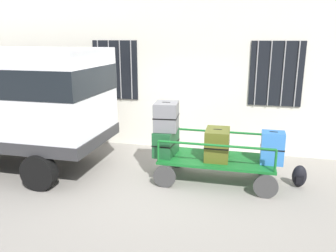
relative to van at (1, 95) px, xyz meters
name	(u,v)px	position (x,y,z in m)	size (l,w,h in m)	color
ground_plane	(161,182)	(3.63, -0.08, -1.62)	(40.00, 40.00, 0.00)	gray
building_wall	(185,51)	(3.63, 2.25, 0.88)	(12.00, 0.38, 5.00)	silver
van	(1,95)	(0.00, 0.00, 0.00)	(4.62, 2.09, 2.61)	silver
luggage_cart	(217,163)	(4.69, 0.22, -1.22)	(2.33, 1.12, 0.49)	#146023
cart_railing	(217,141)	(4.69, 0.22, -0.76)	(2.20, 0.98, 0.44)	#146023
suitcase_left_bottom	(166,142)	(3.65, 0.20, -0.87)	(0.44, 0.68, 0.52)	#194C28
suitcase_left_middle	(166,116)	(3.65, 0.23, -0.32)	(0.52, 0.61, 0.57)	slate
suitcase_midleft_bottom	(217,144)	(4.69, 0.19, -0.82)	(0.49, 0.65, 0.61)	#4C5119
suitcase_center_bottom	(272,148)	(5.73, 0.19, -0.81)	(0.43, 0.33, 0.63)	#3372C6
backpack	(299,176)	(6.29, 0.34, -1.40)	(0.27, 0.22, 0.44)	black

